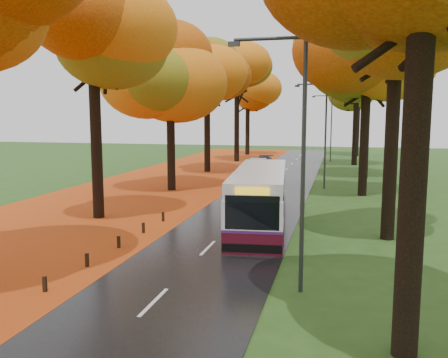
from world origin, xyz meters
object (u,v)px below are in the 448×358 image
at_px(bus, 260,196).
at_px(streetlamp_near, 295,144).
at_px(streetlamp_far, 329,123).
at_px(car_silver, 258,166).
at_px(car_dark, 264,162).
at_px(car_white, 253,169).
at_px(streetlamp_mid, 322,127).

bearing_deg(bus, streetlamp_near, -79.94).
relative_size(streetlamp_near, streetlamp_far, 1.00).
height_order(car_silver, car_dark, car_silver).
height_order(streetlamp_far, car_silver, streetlamp_far).
relative_size(car_white, car_dark, 0.82).
bearing_deg(streetlamp_far, car_silver, -113.33).
relative_size(streetlamp_mid, car_silver, 1.80).
bearing_deg(car_white, streetlamp_mid, -38.64).
height_order(streetlamp_near, car_white, streetlamp_near).
relative_size(streetlamp_far, bus, 0.72).
distance_m(streetlamp_near, streetlamp_mid, 22.00).
height_order(streetlamp_mid, car_white, streetlamp_mid).
distance_m(streetlamp_near, bus, 9.65).
relative_size(streetlamp_far, car_silver, 1.80).
distance_m(streetlamp_far, car_white, 17.93).
distance_m(car_silver, car_dark, 4.40).
xyz_separation_m(streetlamp_far, car_silver, (-6.18, -14.34, -3.94)).
height_order(streetlamp_near, bus, streetlamp_near).
bearing_deg(bus, car_dark, 92.51).
height_order(bus, car_dark, bus).
bearing_deg(streetlamp_far, car_dark, -122.37).
bearing_deg(streetlamp_mid, bus, -100.76).
relative_size(streetlamp_near, car_white, 2.16).
bearing_deg(car_silver, car_white, -101.14).
height_order(streetlamp_mid, car_dark, streetlamp_mid).
xyz_separation_m(streetlamp_near, bus, (-2.52, 8.75, -3.18)).
relative_size(streetlamp_mid, streetlamp_far, 1.00).
xyz_separation_m(streetlamp_far, car_dark, (-6.30, -9.93, -4.02)).
height_order(streetlamp_near, streetlamp_mid, same).
height_order(streetlamp_near, car_silver, streetlamp_near).
distance_m(car_white, car_dark, 6.36).
relative_size(bus, car_dark, 2.45).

